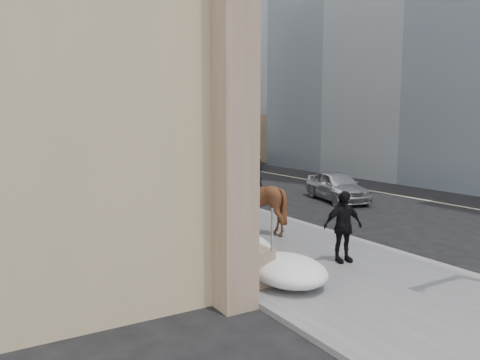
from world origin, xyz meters
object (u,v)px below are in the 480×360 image
object	(u,v)px
car_silver	(337,186)
mounted_horse_left	(163,186)
car_grey	(247,158)
pedestrian	(343,226)
mounted_horse_right	(254,197)

from	to	relation	value
car_silver	mounted_horse_left	bearing A→B (deg)	-168.42
car_silver	car_grey	xyz separation A→B (m)	(4.63, 15.15, -0.05)
car_silver	car_grey	distance (m)	15.84
pedestrian	mounted_horse_right	bearing A→B (deg)	105.38
mounted_horse_right	car_silver	bearing A→B (deg)	-135.86
mounted_horse_left	mounted_horse_right	bearing A→B (deg)	87.57
pedestrian	car_silver	world-z (taller)	pedestrian
pedestrian	car_grey	xyz separation A→B (m)	(10.91, 22.26, -0.39)
mounted_horse_left	car_grey	xyz separation A→B (m)	(12.61, 14.71, -0.60)
mounted_horse_left	pedestrian	world-z (taller)	mounted_horse_left
mounted_horse_left	mounted_horse_right	distance (m)	4.09
pedestrian	car_silver	distance (m)	9.50
mounted_horse_right	car_grey	bearing A→B (deg)	-104.29
mounted_horse_left	mounted_horse_right	world-z (taller)	mounted_horse_left
mounted_horse_left	car_grey	world-z (taller)	mounted_horse_left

